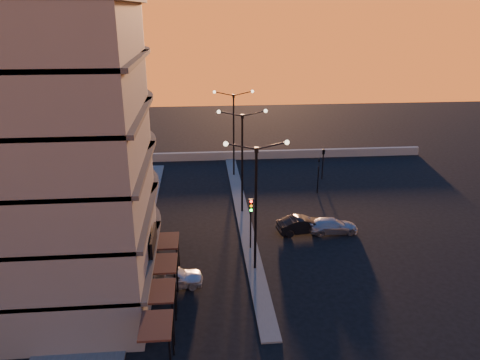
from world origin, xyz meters
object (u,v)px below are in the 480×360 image
traffic_light_main (251,216)px  car_wagon (333,226)px  car_hatchback (172,277)px  streetlamp_mid (242,154)px  car_sedan (302,225)px

traffic_light_main → car_wagon: bearing=18.3°
traffic_light_main → car_hatchback: (-5.82, -4.57, -2.17)m
streetlamp_mid → car_hatchback: bearing=-116.4°
streetlamp_mid → traffic_light_main: size_ratio=2.24×
car_hatchback → car_sedan: bearing=-58.5°
car_wagon → traffic_light_main: bearing=107.7°
streetlamp_mid → car_wagon: 9.90m
streetlamp_mid → car_sedan: streetlamp_mid is taller
streetlamp_mid → car_sedan: bearing=-44.8°
car_wagon → car_hatchback: bearing=117.5°
traffic_light_main → streetlamp_mid: bearing=90.0°
car_hatchback → car_wagon: bearing=-64.7°
traffic_light_main → car_wagon: (7.10, 2.35, -2.28)m
traffic_light_main → car_hatchback: 7.71m
streetlamp_mid → car_sedan: 8.12m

